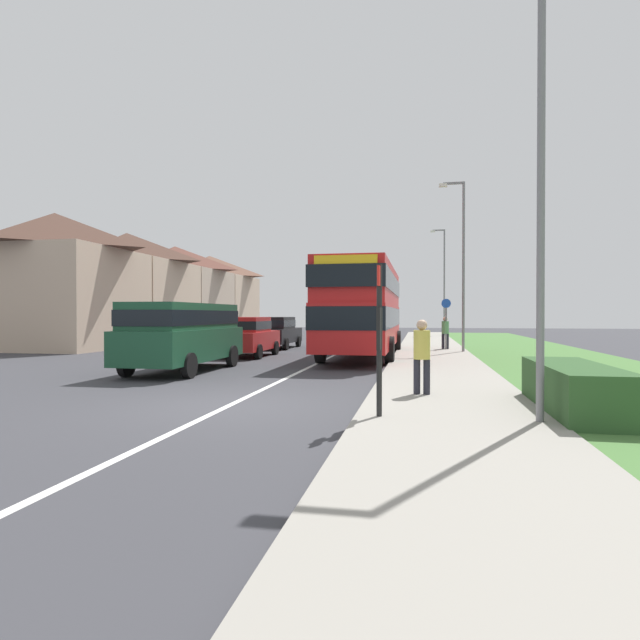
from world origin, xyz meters
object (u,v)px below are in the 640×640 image
(pedestrian_walking_away, at_px, (445,331))
(cycle_route_sign, at_px, (446,322))
(bus_stop_sign, at_px, (379,329))
(parked_van_dark_green, at_px, (184,331))
(parked_car_red, at_px, (246,335))
(double_decker_bus, at_px, (364,306))
(pedestrian_at_stop, at_px, (422,353))
(street_lamp_mid, at_px, (461,256))
(street_lamp_near, at_px, (534,158))
(street_lamp_far, at_px, (443,276))
(parked_car_black, at_px, (276,331))

(pedestrian_walking_away, distance_m, cycle_route_sign, 0.47)
(bus_stop_sign, bearing_deg, pedestrian_walking_away, 83.84)
(parked_van_dark_green, relative_size, parked_car_red, 1.38)
(parked_van_dark_green, height_order, cycle_route_sign, cycle_route_sign)
(parked_car_red, xyz_separation_m, pedestrian_walking_away, (8.36, 4.75, 0.06))
(double_decker_bus, bearing_deg, pedestrian_at_stop, -77.53)
(double_decker_bus, distance_m, bus_stop_sign, 13.17)
(parked_car_red, height_order, bus_stop_sign, bus_stop_sign)
(cycle_route_sign, xyz_separation_m, street_lamp_mid, (0.58, -1.44, 2.98))
(pedestrian_at_stop, height_order, street_lamp_near, street_lamp_near)
(cycle_route_sign, relative_size, street_lamp_far, 0.30)
(parked_van_dark_green, height_order, pedestrian_walking_away, parked_van_dark_green)
(parked_van_dark_green, relative_size, street_lamp_mid, 0.70)
(parked_van_dark_green, distance_m, street_lamp_near, 11.49)
(pedestrian_at_stop, xyz_separation_m, bus_stop_sign, (-0.69, -2.49, 0.56))
(pedestrian_at_stop, bearing_deg, street_lamp_mid, 82.30)
(cycle_route_sign, xyz_separation_m, street_lamp_far, (0.57, 16.69, 3.37))
(street_lamp_near, bearing_deg, pedestrian_at_stop, 124.73)
(cycle_route_sign, relative_size, street_lamp_mid, 0.33)
(parked_car_red, relative_size, pedestrian_walking_away, 2.34)
(double_decker_bus, relative_size, parked_car_black, 2.47)
(parked_van_dark_green, xyz_separation_m, parked_car_black, (-0.15, 11.19, -0.36))
(parked_van_dark_green, xyz_separation_m, street_lamp_near, (8.96, -6.57, 2.94))
(double_decker_bus, xyz_separation_m, parked_car_black, (-5.09, 4.75, -1.24))
(parked_car_red, xyz_separation_m, street_lamp_far, (8.95, 21.34, 3.88))
(parked_car_red, relative_size, bus_stop_sign, 1.51)
(street_lamp_far, bearing_deg, bus_stop_sign, -94.15)
(parked_car_black, height_order, cycle_route_sign, cycle_route_sign)
(parked_van_dark_green, distance_m, street_lamp_mid, 13.10)
(parked_van_dark_green, height_order, street_lamp_near, street_lamp_near)
(double_decker_bus, distance_m, street_lamp_near, 13.76)
(street_lamp_far, bearing_deg, cycle_route_sign, -91.94)
(cycle_route_sign, xyz_separation_m, street_lamp_near, (0.50, -16.95, 2.78))
(parked_car_black, relative_size, street_lamp_near, 0.61)
(double_decker_bus, bearing_deg, street_lamp_mid, 31.45)
(bus_stop_sign, relative_size, street_lamp_mid, 0.34)
(street_lamp_far, bearing_deg, pedestrian_walking_away, -92.06)
(pedestrian_at_stop, bearing_deg, cycle_route_sign, 85.32)
(double_decker_bus, distance_m, cycle_route_sign, 5.34)
(parked_van_dark_green, height_order, street_lamp_far, street_lamp_far)
(pedestrian_walking_away, relative_size, street_lamp_mid, 0.22)
(double_decker_bus, xyz_separation_m, parked_van_dark_green, (-4.94, -6.43, -0.88))
(double_decker_bus, relative_size, cycle_route_sign, 4.34)
(parked_van_dark_green, bearing_deg, pedestrian_at_stop, -29.61)
(parked_car_red, relative_size, street_lamp_far, 0.46)
(bus_stop_sign, height_order, street_lamp_mid, street_lamp_mid)
(parked_car_red, xyz_separation_m, parked_car_black, (-0.22, 5.45, -0.01))
(parked_car_red, xyz_separation_m, street_lamp_near, (8.89, -12.31, 3.29))
(bus_stop_sign, relative_size, cycle_route_sign, 1.03)
(street_lamp_near, height_order, street_lamp_mid, street_lamp_mid)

